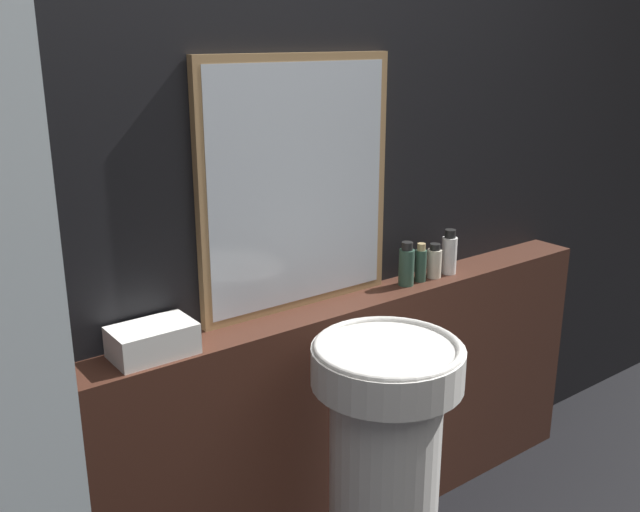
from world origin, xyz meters
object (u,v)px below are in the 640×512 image
mirror (298,186)px  conditioner_bottle (421,264)px  towel_stack (153,340)px  shampoo_bottle (406,265)px  pedestal_sink (384,476)px  body_wash_bottle (449,253)px  lotion_bottle (434,262)px

mirror → conditioner_bottle: size_ratio=5.67×
towel_stack → shampoo_bottle: (0.95, 0.00, 0.03)m
pedestal_sink → body_wash_bottle: size_ratio=5.58×
mirror → lotion_bottle: bearing=-6.7°
mirror → conditioner_bottle: 0.59m
towel_stack → lotion_bottle: 1.09m
conditioner_bottle → body_wash_bottle: size_ratio=0.84×
shampoo_bottle → lotion_bottle: (0.14, -0.00, -0.01)m
body_wash_bottle → towel_stack: bearing=180.0°
pedestal_sink → towel_stack: towel_stack is taller
towel_stack → lotion_bottle: size_ratio=1.78×
pedestal_sink → mirror: 0.90m
pedestal_sink → shampoo_bottle: (0.44, 0.39, 0.45)m
pedestal_sink → shampoo_bottle: bearing=41.6°
towel_stack → body_wash_bottle: (1.17, 0.00, 0.03)m
conditioner_bottle → lotion_bottle: 0.07m
conditioner_bottle → body_wash_bottle: 0.15m
lotion_bottle → body_wash_bottle: (0.08, 0.00, 0.02)m
lotion_bottle → conditioner_bottle: bearing=180.0°
mirror → body_wash_bottle: mirror is taller
mirror → towel_stack: 0.65m
shampoo_bottle → lotion_bottle: shampoo_bottle is taller
towel_stack → lotion_bottle: lotion_bottle is taller
towel_stack → mirror: bearing=6.9°
lotion_bottle → body_wash_bottle: body_wash_bottle is taller
mirror → body_wash_bottle: size_ratio=4.77×
towel_stack → conditioner_bottle: bearing=0.0°
pedestal_sink → body_wash_bottle: (0.66, 0.39, 0.46)m
body_wash_bottle → conditioner_bottle: bearing=180.0°
pedestal_sink → lotion_bottle: lotion_bottle is taller
shampoo_bottle → conditioner_bottle: 0.07m
mirror → shampoo_bottle: bearing=-8.9°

